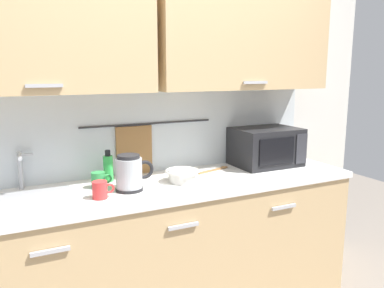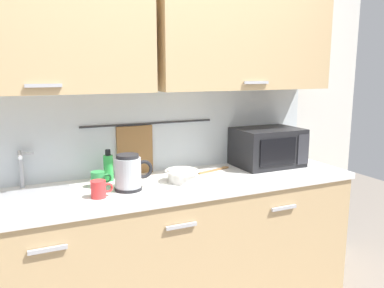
% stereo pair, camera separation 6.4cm
% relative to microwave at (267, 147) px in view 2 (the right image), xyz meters
% --- Properties ---
extents(counter_unit, '(2.53, 0.64, 0.90)m').
position_rel_microwave_xyz_m(counter_unit, '(-0.86, -0.11, -0.58)').
color(counter_unit, tan).
rests_on(counter_unit, ground).
extents(back_wall_assembly, '(3.70, 0.41, 2.50)m').
position_rel_microwave_xyz_m(back_wall_assembly, '(-0.85, 0.12, 0.49)').
color(back_wall_assembly, silver).
rests_on(back_wall_assembly, ground).
extents(sink_faucet, '(0.09, 0.17, 0.22)m').
position_rel_microwave_xyz_m(sink_faucet, '(-1.62, 0.12, 0.01)').
color(sink_faucet, '#B2B5BA').
rests_on(sink_faucet, counter_unit).
extents(microwave, '(0.46, 0.35, 0.27)m').
position_rel_microwave_xyz_m(microwave, '(0.00, 0.00, 0.00)').
color(microwave, black).
rests_on(microwave, counter_unit).
extents(electric_kettle, '(0.23, 0.16, 0.21)m').
position_rel_microwave_xyz_m(electric_kettle, '(-1.06, -0.16, -0.03)').
color(electric_kettle, black).
rests_on(electric_kettle, counter_unit).
extents(dish_soap_bottle, '(0.06, 0.06, 0.20)m').
position_rel_microwave_xyz_m(dish_soap_bottle, '(-1.13, 0.08, -0.05)').
color(dish_soap_bottle, green).
rests_on(dish_soap_bottle, counter_unit).
extents(mug_near_sink, '(0.12, 0.08, 0.09)m').
position_rel_microwave_xyz_m(mug_near_sink, '(-1.25, -0.23, -0.09)').
color(mug_near_sink, red).
rests_on(mug_near_sink, counter_unit).
extents(mixing_bowl, '(0.21, 0.21, 0.08)m').
position_rel_microwave_xyz_m(mixing_bowl, '(-0.72, -0.14, -0.09)').
color(mixing_bowl, silver).
rests_on(mixing_bowl, counter_unit).
extents(mug_by_kettle, '(0.12, 0.08, 0.09)m').
position_rel_microwave_xyz_m(mug_by_kettle, '(-1.21, -0.04, -0.09)').
color(mug_by_kettle, green).
rests_on(mug_by_kettle, counter_unit).
extents(wooden_spoon, '(0.27, 0.10, 0.01)m').
position_rel_microwave_xyz_m(wooden_spoon, '(-0.39, 0.02, -0.13)').
color(wooden_spoon, '#9E7042').
rests_on(wooden_spoon, counter_unit).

